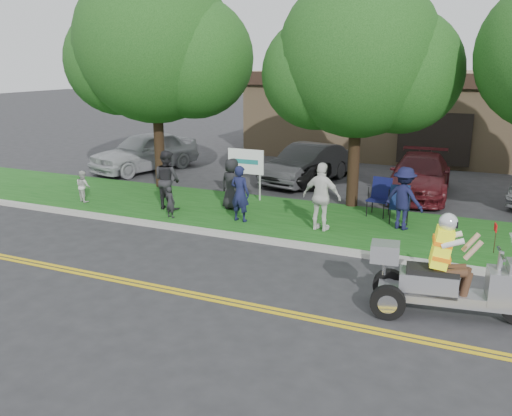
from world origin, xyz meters
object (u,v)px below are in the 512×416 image
at_px(lawn_chair_b, 380,194).
at_px(spectator_adult_left, 240,193).
at_px(spectator_adult_mid, 167,180).
at_px(parked_car_mid, 304,164).
at_px(parked_car_right, 420,175).
at_px(trike_scooter, 445,281).
at_px(lawn_chair_a, 400,202).
at_px(spectator_adult_right, 322,197).
at_px(parked_car_left, 307,164).
at_px(parked_car_far_left, 145,151).

height_order(lawn_chair_b, spectator_adult_left, spectator_adult_left).
height_order(spectator_adult_mid, parked_car_mid, spectator_adult_mid).
bearing_deg(parked_car_right, lawn_chair_b, -104.42).
relative_size(lawn_chair_b, spectator_adult_left, 0.69).
bearing_deg(parked_car_mid, trike_scooter, -51.97).
xyz_separation_m(lawn_chair_a, parked_car_mid, (-4.35, 4.33, -0.03)).
relative_size(spectator_adult_right, parked_car_mid, 0.39).
height_order(trike_scooter, parked_car_left, trike_scooter).
bearing_deg(parked_car_left, parked_car_far_left, -163.44).
bearing_deg(trike_scooter, parked_car_mid, 113.39).
bearing_deg(lawn_chair_b, lawn_chair_a, -28.65).
bearing_deg(lawn_chair_a, parked_car_left, 126.03).
relative_size(lawn_chair_b, spectator_adult_mid, 0.61).
height_order(spectator_adult_left, parked_car_left, spectator_adult_left).
relative_size(spectator_adult_mid, spectator_adult_right, 0.99).
height_order(trike_scooter, lawn_chair_a, trike_scooter).
bearing_deg(parked_car_right, spectator_adult_right, -111.35).
bearing_deg(spectator_adult_left, parked_car_mid, -81.91).
relative_size(spectator_adult_left, parked_car_far_left, 0.33).
xyz_separation_m(lawn_chair_b, spectator_adult_left, (-3.48, -2.25, 0.18)).
bearing_deg(trike_scooter, spectator_adult_right, 124.45).
height_order(spectator_adult_right, parked_car_far_left, spectator_adult_right).
bearing_deg(lawn_chair_a, parked_car_mid, 126.18).
bearing_deg(lawn_chair_a, parked_car_right, 80.91).
xyz_separation_m(spectator_adult_left, parked_car_mid, (-0.23, 6.10, -0.24)).
bearing_deg(spectator_adult_right, parked_car_mid, -59.71).
relative_size(spectator_adult_right, parked_car_left, 0.41).
height_order(lawn_chair_b, parked_car_mid, parked_car_mid).
bearing_deg(spectator_adult_left, parked_car_right, -120.18).
bearing_deg(parked_car_right, trike_scooter, -82.96).
distance_m(parked_car_left, parked_car_mid, 0.26).
relative_size(spectator_adult_mid, parked_car_right, 0.38).
distance_m(spectator_adult_left, parked_car_far_left, 8.85).
relative_size(spectator_adult_mid, parked_car_mid, 0.38).
relative_size(lawn_chair_a, parked_car_far_left, 0.22).
relative_size(trike_scooter, lawn_chair_a, 2.88).
xyz_separation_m(parked_car_far_left, parked_car_mid, (6.81, 0.74, -0.16)).
bearing_deg(spectator_adult_right, spectator_adult_mid, 5.20).
bearing_deg(parked_car_left, parked_car_mid, 150.60).
bearing_deg(spectator_adult_right, lawn_chair_a, -130.10).
relative_size(spectator_adult_mid, parked_car_far_left, 0.38).
height_order(parked_car_left, parked_car_mid, parked_car_left).
bearing_deg(spectator_adult_right, parked_car_far_left, -22.24).
height_order(lawn_chair_b, spectator_adult_mid, spectator_adult_mid).
bearing_deg(parked_car_left, spectator_adult_right, -55.71).
bearing_deg(spectator_adult_left, spectator_adult_right, -171.06).
xyz_separation_m(spectator_adult_right, parked_car_mid, (-2.58, 5.98, -0.36)).
bearing_deg(lawn_chair_a, spectator_adult_right, -145.98).
height_order(spectator_adult_left, parked_car_mid, spectator_adult_left).
relative_size(lawn_chair_a, parked_car_left, 0.23).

